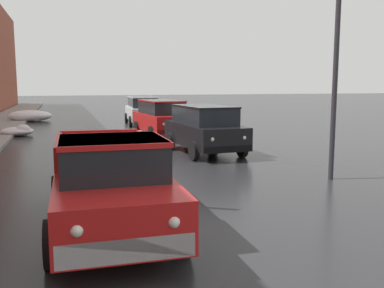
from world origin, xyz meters
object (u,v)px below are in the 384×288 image
(street_lamp_post, at_px, (337,48))
(suv_red_parked_kerbside_mid, at_px, (161,117))
(suv_black_parked_kerbside_close, at_px, (204,128))
(suv_white_parked_far_down_block, at_px, (143,109))
(pickup_truck_red_approaching_near_lane, at_px, (110,183))

(street_lamp_post, bearing_deg, suv_red_parked_kerbside_mid, 101.93)
(suv_black_parked_kerbside_close, xyz_separation_m, street_lamp_post, (1.96, -5.26, 2.60))
(suv_red_parked_kerbside_mid, height_order, suv_white_parked_far_down_block, same)
(suv_black_parked_kerbside_close, bearing_deg, pickup_truck_red_approaching_near_lane, -119.42)
(suv_red_parked_kerbside_mid, bearing_deg, street_lamp_post, -78.07)
(pickup_truck_red_approaching_near_lane, height_order, street_lamp_post, street_lamp_post)
(suv_black_parked_kerbside_close, relative_size, suv_red_parked_kerbside_mid, 0.97)
(suv_black_parked_kerbside_close, bearing_deg, suv_white_parked_far_down_block, 90.68)
(pickup_truck_red_approaching_near_lane, relative_size, suv_black_parked_kerbside_close, 1.16)
(suv_white_parked_far_down_block, bearing_deg, suv_black_parked_kerbside_close, -89.32)
(pickup_truck_red_approaching_near_lane, distance_m, suv_black_parked_kerbside_close, 8.88)
(pickup_truck_red_approaching_near_lane, relative_size, suv_red_parked_kerbside_mid, 1.13)
(suv_black_parked_kerbside_close, distance_m, suv_red_parked_kerbside_mid, 5.71)
(suv_black_parked_kerbside_close, height_order, street_lamp_post, street_lamp_post)
(suv_red_parked_kerbside_mid, height_order, street_lamp_post, street_lamp_post)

